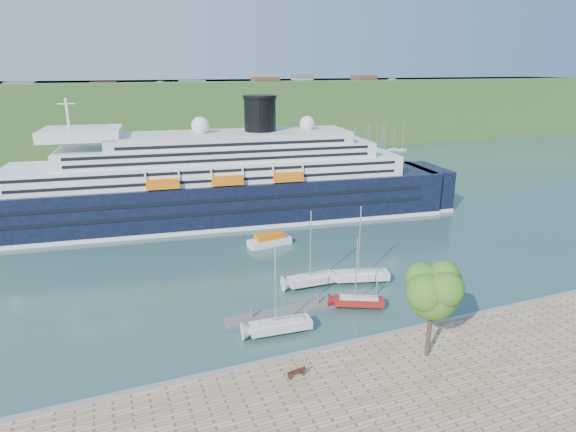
# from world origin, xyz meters

# --- Properties ---
(ground) EXTENTS (400.00, 400.00, 0.00)m
(ground) POSITION_xyz_m (0.00, 0.00, 0.00)
(ground) COLOR #284847
(ground) RESTS_ON ground
(far_hillside) EXTENTS (400.00, 50.00, 24.00)m
(far_hillside) POSITION_xyz_m (0.00, 145.00, 12.00)
(far_hillside) COLOR #2E5622
(far_hillside) RESTS_ON ground
(quay_coping) EXTENTS (220.00, 0.50, 0.30)m
(quay_coping) POSITION_xyz_m (0.00, -0.20, 1.15)
(quay_coping) COLOR slate
(quay_coping) RESTS_ON promenade
(cruise_ship) EXTENTS (107.58, 28.02, 23.91)m
(cruise_ship) POSITION_xyz_m (-5.46, 50.22, 11.96)
(cruise_ship) COLOR black
(cruise_ship) RESTS_ON ground
(park_bench) EXTENTS (1.80, 0.91, 1.11)m
(park_bench) POSITION_xyz_m (-8.24, -3.31, 1.55)
(park_bench) COLOR #412112
(park_bench) RESTS_ON promenade
(promenade_tree) EXTENTS (6.63, 6.63, 10.97)m
(promenade_tree) POSITION_xyz_m (5.42, -4.85, 6.49)
(promenade_tree) COLOR #2D5E18
(promenade_tree) RESTS_ON promenade
(floating_pontoon) EXTENTS (19.74, 3.08, 0.44)m
(floating_pontoon) POSITION_xyz_m (-1.92, 10.13, 0.22)
(floating_pontoon) COLOR #69645D
(floating_pontoon) RESTS_ON ground
(sailboat_white_near) EXTENTS (7.94, 2.74, 10.08)m
(sailboat_white_near) POSITION_xyz_m (-6.35, 5.93, 5.04)
(sailboat_white_near) COLOR silver
(sailboat_white_near) RESTS_ON ground
(sailboat_red) EXTENTS (6.97, 4.64, 8.80)m
(sailboat_red) POSITION_xyz_m (4.87, 8.08, 4.40)
(sailboat_red) COLOR maroon
(sailboat_red) RESTS_ON ground
(sailboat_white_far) EXTENTS (8.53, 4.44, 10.62)m
(sailboat_white_far) POSITION_xyz_m (8.97, 14.43, 5.31)
(sailboat_white_far) COLOR silver
(sailboat_white_far) RESTS_ON ground
(tender_launch) EXTENTS (7.69, 3.47, 2.05)m
(tender_launch) POSITION_xyz_m (1.85, 33.14, 1.03)
(tender_launch) COLOR orange
(tender_launch) RESTS_ON ground
(sailboat_extra) EXTENTS (8.06, 2.40, 10.35)m
(sailboat_extra) POSITION_xyz_m (2.24, 15.83, 5.18)
(sailboat_extra) COLOR silver
(sailboat_extra) RESTS_ON ground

